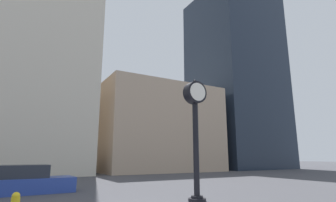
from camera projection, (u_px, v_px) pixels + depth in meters
building_tall_tower at (37, 16)px, 30.11m from camera, size 12.40×12.00×35.34m
building_storefront_row at (154, 130)px, 34.93m from camera, size 14.94×12.00×10.65m
building_glass_modern at (235, 80)px, 44.35m from camera, size 12.75×12.00×28.98m
street_clock at (195, 120)px, 11.30m from camera, size 0.98×0.73×5.14m
car_blue at (22, 182)px, 12.87m from camera, size 4.76×2.01×1.38m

